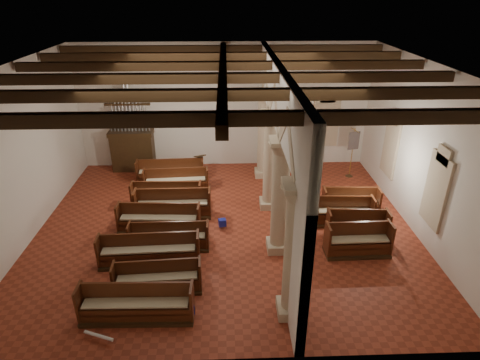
% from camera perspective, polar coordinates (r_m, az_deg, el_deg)
% --- Properties ---
extents(floor, '(14.00, 14.00, 0.00)m').
position_cam_1_polar(floor, '(15.35, -2.05, -6.67)').
color(floor, maroon).
rests_on(floor, ground).
extents(ceiling, '(14.00, 14.00, 0.00)m').
position_cam_1_polar(ceiling, '(13.13, -2.47, 15.96)').
color(ceiling, black).
rests_on(ceiling, wall_back).
extents(wall_back, '(14.00, 0.02, 6.00)m').
position_cam_1_polar(wall_back, '(19.65, -2.25, 10.38)').
color(wall_back, silver).
rests_on(wall_back, floor).
extents(wall_front, '(14.00, 0.02, 6.00)m').
position_cam_1_polar(wall_front, '(8.71, -2.22, -11.36)').
color(wall_front, silver).
rests_on(wall_front, floor).
extents(wall_left, '(0.02, 12.00, 6.00)m').
position_cam_1_polar(wall_left, '(15.66, -28.82, 2.94)').
color(wall_left, silver).
rests_on(wall_left, floor).
extents(wall_right, '(0.02, 12.00, 6.00)m').
position_cam_1_polar(wall_right, '(15.59, 24.51, 3.76)').
color(wall_right, silver).
rests_on(wall_right, floor).
extents(ceiling_beams, '(13.80, 11.80, 0.30)m').
position_cam_1_polar(ceiling_beams, '(13.16, -2.46, 15.18)').
color(ceiling_beams, '#332210').
rests_on(ceiling_beams, wall_back).
extents(arcade, '(0.90, 11.90, 6.00)m').
position_cam_1_polar(arcade, '(13.87, 5.22, 5.99)').
color(arcade, '#BDA98C').
rests_on(arcade, floor).
extents(window_right_a, '(0.03, 1.00, 2.20)m').
position_cam_1_polar(window_right_a, '(14.67, 26.24, -1.39)').
color(window_right_a, '#2B6246').
rests_on(window_right_a, wall_right).
extents(window_right_b, '(0.03, 1.00, 2.20)m').
position_cam_1_polar(window_right_b, '(17.96, 20.74, 4.46)').
color(window_right_b, '#2B6246').
rests_on(window_right_b, wall_right).
extents(window_back, '(1.00, 0.03, 2.20)m').
position_cam_1_polar(window_back, '(20.46, 12.08, 8.12)').
color(window_back, '#2B6246').
rests_on(window_back, wall_back).
extents(pipe_organ, '(2.10, 0.85, 4.40)m').
position_cam_1_polar(pipe_organ, '(20.21, -15.08, 5.07)').
color(pipe_organ, '#332210').
rests_on(pipe_organ, floor).
extents(lectern, '(0.60, 0.64, 1.21)m').
position_cam_1_polar(lectern, '(19.09, -5.74, 1.80)').
color(lectern, '#331D10').
rests_on(lectern, floor).
extents(dossal_curtain, '(1.80, 0.07, 2.17)m').
position_cam_1_polar(dossal_curtain, '(20.43, 7.75, 5.37)').
color(dossal_curtain, maroon).
rests_on(dossal_curtain, floor).
extents(processional_banner, '(0.54, 0.69, 2.42)m').
position_cam_1_polar(processional_banner, '(19.67, 15.51, 2.65)').
color(processional_banner, '#332210').
rests_on(processional_banner, floor).
extents(hymnal_box_a, '(0.36, 0.32, 0.31)m').
position_cam_1_polar(hymnal_box_a, '(11.69, -7.35, -17.65)').
color(hymnal_box_a, navy).
rests_on(hymnal_box_a, floor).
extents(hymnal_box_b, '(0.43, 0.38, 0.36)m').
position_cam_1_polar(hymnal_box_b, '(12.72, -9.13, -13.40)').
color(hymnal_box_b, navy).
rests_on(hymnal_box_b, floor).
extents(hymnal_box_c, '(0.31, 0.27, 0.27)m').
position_cam_1_polar(hymnal_box_c, '(15.17, -2.54, -6.06)').
color(hymnal_box_c, navy).
rests_on(hymnal_box_c, floor).
extents(tube_heater_a, '(0.83, 0.39, 0.09)m').
position_cam_1_polar(tube_heater_a, '(11.64, -19.46, -20.15)').
color(tube_heater_a, silver).
rests_on(tube_heater_a, floor).
extents(tube_heater_b, '(0.86, 0.40, 0.09)m').
position_cam_1_polar(tube_heater_b, '(12.67, -13.41, -14.75)').
color(tube_heater_b, white).
rests_on(tube_heater_b, floor).
extents(nave_pew_0, '(3.10, 0.79, 1.09)m').
position_cam_1_polar(nave_pew_0, '(11.81, -14.43, -17.20)').
color(nave_pew_0, '#332210').
rests_on(nave_pew_0, floor).
extents(nave_pew_1, '(2.62, 0.82, 1.01)m').
position_cam_1_polar(nave_pew_1, '(12.54, -11.56, -13.99)').
color(nave_pew_1, '#332210').
rests_on(nave_pew_1, floor).
extents(nave_pew_2, '(3.28, 0.83, 1.07)m').
position_cam_1_polar(nave_pew_2, '(13.66, -12.72, -10.26)').
color(nave_pew_2, '#332210').
rests_on(nave_pew_2, floor).
extents(nave_pew_3, '(2.75, 0.67, 0.99)m').
position_cam_1_polar(nave_pew_3, '(14.24, -10.02, -8.44)').
color(nave_pew_3, '#332210').
rests_on(nave_pew_3, floor).
extents(nave_pew_4, '(3.07, 0.88, 1.07)m').
position_cam_1_polar(nave_pew_4, '(15.26, -11.41, -5.88)').
color(nave_pew_4, '#332210').
rests_on(nave_pew_4, floor).
extents(nave_pew_5, '(2.98, 0.77, 1.13)m').
position_cam_1_polar(nave_pew_5, '(16.07, -9.47, -3.88)').
color(nave_pew_5, '#332210').
rests_on(nave_pew_5, floor).
extents(nave_pew_6, '(2.89, 0.74, 1.02)m').
position_cam_1_polar(nave_pew_6, '(16.91, -10.40, -2.51)').
color(nave_pew_6, '#332210').
rests_on(nave_pew_6, floor).
extents(nave_pew_7, '(2.88, 0.85, 1.01)m').
position_cam_1_polar(nave_pew_7, '(18.05, -9.05, -0.48)').
color(nave_pew_7, '#332210').
rests_on(nave_pew_7, floor).
extents(nave_pew_8, '(3.10, 0.87, 1.08)m').
position_cam_1_polar(nave_pew_8, '(18.88, -9.83, 0.76)').
color(nave_pew_8, '#332210').
rests_on(nave_pew_8, floor).
extents(aisle_pew_0, '(2.21, 0.82, 1.15)m').
position_cam_1_polar(aisle_pew_0, '(14.30, 16.38, -8.72)').
color(aisle_pew_0, '#332210').
rests_on(aisle_pew_0, floor).
extents(aisle_pew_1, '(2.18, 0.88, 1.15)m').
position_cam_1_polar(aisle_pew_1, '(15.04, 16.27, -6.86)').
color(aisle_pew_1, '#332210').
rests_on(aisle_pew_1, floor).
extents(aisle_pew_2, '(2.23, 0.83, 1.11)m').
position_cam_1_polar(aisle_pew_2, '(15.86, 14.47, -4.86)').
color(aisle_pew_2, '#332210').
rests_on(aisle_pew_2, floor).
extents(aisle_pew_3, '(2.23, 0.87, 1.15)m').
position_cam_1_polar(aisle_pew_3, '(16.50, 15.40, -3.63)').
color(aisle_pew_3, '#332210').
rests_on(aisle_pew_3, floor).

